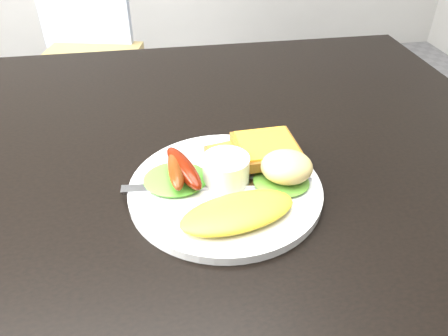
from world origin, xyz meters
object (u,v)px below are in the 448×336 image
(dining_chair, at_px, (87,62))
(person, at_px, (233,67))
(dining_table, at_px, (136,158))
(plate, at_px, (225,189))

(dining_chair, distance_m, person, 0.82)
(dining_table, distance_m, dining_chair, 1.16)
(dining_table, bearing_deg, person, 62.71)
(dining_chair, height_order, person, person)
(dining_table, height_order, plate, plate)
(dining_table, xyz_separation_m, plate, (0.12, -0.13, 0.03))
(dining_chair, height_order, plate, plate)
(plate, bearing_deg, dining_table, 132.46)
(dining_table, bearing_deg, plate, -47.54)
(dining_chair, bearing_deg, person, -41.66)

